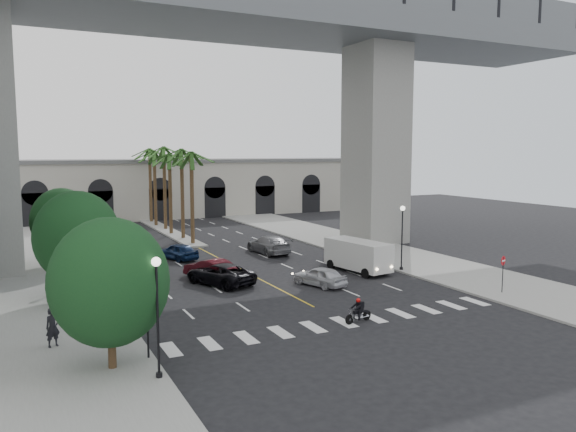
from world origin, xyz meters
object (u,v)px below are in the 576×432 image
object	(u,v)px
cargo_van	(358,255)
do_not_enter_sign	(503,267)
lamp_post_left_near	(157,307)
pedestrian_b	(114,299)
lamp_post_right	(402,232)
traffic_signal_near	(147,308)
car_e	(178,251)
pedestrian_a	(53,327)
motorcycle_rider	(359,311)
traffic_signal_far	(130,289)
lamp_post_left_far	(92,238)
car_c	(220,274)
car_b	(210,269)
car_a	(320,276)
car_d	(269,244)

from	to	relation	value
cargo_van	do_not_enter_sign	world-z (taller)	do_not_enter_sign
lamp_post_left_near	pedestrian_b	size ratio (longest dim) A/B	3.19
lamp_post_left_near	lamp_post_right	size ratio (longest dim) A/B	1.00
traffic_signal_near	pedestrian_b	size ratio (longest dim) A/B	2.18
car_e	pedestrian_a	bearing A→B (deg)	39.54
motorcycle_rider	do_not_enter_sign	distance (m)	12.31
traffic_signal_near	traffic_signal_far	distance (m)	4.00
lamp_post_left_far	car_c	size ratio (longest dim) A/B	0.95
car_e	lamp_post_right	bearing A→B (deg)	119.11
car_b	car_c	world-z (taller)	car_c
lamp_post_left_near	motorcycle_rider	size ratio (longest dim) A/B	2.76
lamp_post_left_far	pedestrian_b	xyz separation A→B (m)	(-0.10, -10.18, -2.23)
traffic_signal_near	do_not_enter_sign	xyz separation A→B (m)	(24.30, 1.55, -0.58)
lamp_post_right	traffic_signal_near	bearing A→B (deg)	-155.18
car_e	traffic_signal_far	bearing A→B (deg)	48.10
car_e	car_a	bearing A→B (deg)	94.75
lamp_post_left_far	pedestrian_a	size ratio (longest dim) A/B	2.75
lamp_post_right	car_c	size ratio (longest dim) A/B	0.95
car_a	car_d	distance (m)	13.62
car_b	car_c	bearing A→B (deg)	68.48
car_a	car_b	xyz separation A→B (m)	(-6.38, 5.67, 0.05)
lamp_post_left_near	traffic_signal_far	xyz separation A→B (m)	(0.10, 6.50, -0.71)
car_a	car_e	bearing A→B (deg)	-84.03
car_d	pedestrian_b	world-z (taller)	pedestrian_b
motorcycle_rider	car_d	size ratio (longest dim) A/B	0.33
traffic_signal_far	motorcycle_rider	size ratio (longest dim) A/B	1.88
lamp_post_right	lamp_post_left_near	bearing A→B (deg)	-150.31
pedestrian_b	lamp_post_right	bearing A→B (deg)	40.93
car_b	pedestrian_a	size ratio (longest dim) A/B	2.40
traffic_signal_far	cargo_van	world-z (taller)	traffic_signal_far
lamp_post_right	car_e	size ratio (longest dim) A/B	1.21
motorcycle_rider	pedestrian_b	world-z (taller)	pedestrian_b
traffic_signal_near	pedestrian_b	distance (m)	8.46
motorcycle_rider	car_c	world-z (taller)	car_c
car_b	traffic_signal_near	bearing A→B (deg)	38.74
lamp_post_right	car_c	xyz separation A→B (m)	(-14.67, 2.30, -2.44)
cargo_van	traffic_signal_near	bearing A→B (deg)	-157.36
cargo_van	pedestrian_a	size ratio (longest dim) A/B	3.19
traffic_signal_near	do_not_enter_sign	distance (m)	24.36
car_e	cargo_van	world-z (taller)	cargo_van
traffic_signal_near	traffic_signal_far	world-z (taller)	same
car_e	pedestrian_b	xyz separation A→B (m)	(-7.99, -15.08, 0.23)
pedestrian_b	lamp_post_left_near	bearing A→B (deg)	-53.97
lamp_post_left_far	traffic_signal_near	world-z (taller)	lamp_post_left_far
traffic_signal_near	cargo_van	xyz separation A→B (m)	(19.46, 11.91, -1.10)
car_c	car_e	bearing A→B (deg)	-111.62
motorcycle_rider	car_e	distance (m)	23.17
lamp_post_left_far	car_b	world-z (taller)	lamp_post_left_far
lamp_post_right	pedestrian_b	world-z (taller)	lamp_post_right
lamp_post_left_far	car_d	size ratio (longest dim) A/B	0.91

